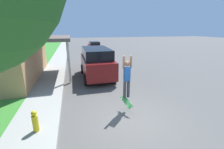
{
  "coord_description": "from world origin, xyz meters",
  "views": [
    {
      "loc": [
        -2.03,
        -4.99,
        3.5
      ],
      "look_at": [
        -0.07,
        2.3,
        1.2
      ],
      "focal_mm": 24.0,
      "sensor_mm": 36.0,
      "label": 1
    }
  ],
  "objects_px": {
    "skateboarder": "(127,77)",
    "fire_hydrant": "(35,121)",
    "car_down_street": "(94,46)",
    "skateboard": "(126,102)",
    "suv_parked": "(97,62)"
  },
  "relations": [
    {
      "from": "skateboarder",
      "to": "fire_hydrant",
      "type": "bearing_deg",
      "value": -168.52
    },
    {
      "from": "car_down_street",
      "to": "fire_hydrant",
      "type": "distance_m",
      "value": 21.39
    },
    {
      "from": "skateboarder",
      "to": "skateboard",
      "type": "xyz_separation_m",
      "value": [
        -0.06,
        -0.2,
        -1.06
      ]
    },
    {
      "from": "suv_parked",
      "to": "skateboarder",
      "type": "relative_size",
      "value": 2.44
    },
    {
      "from": "skateboarder",
      "to": "skateboard",
      "type": "bearing_deg",
      "value": -107.6
    },
    {
      "from": "skateboarder",
      "to": "fire_hydrant",
      "type": "xyz_separation_m",
      "value": [
        -3.58,
        -0.73,
        -1.08
      ]
    },
    {
      "from": "skateboard",
      "to": "fire_hydrant",
      "type": "height_order",
      "value": "fire_hydrant"
    },
    {
      "from": "suv_parked",
      "to": "skateboarder",
      "type": "bearing_deg",
      "value": -84.41
    },
    {
      "from": "suv_parked",
      "to": "fire_hydrant",
      "type": "bearing_deg",
      "value": -118.3
    },
    {
      "from": "suv_parked",
      "to": "skateboard",
      "type": "xyz_separation_m",
      "value": [
        0.43,
        -5.21,
        -0.67
      ]
    },
    {
      "from": "skateboard",
      "to": "fire_hydrant",
      "type": "bearing_deg",
      "value": -171.46
    },
    {
      "from": "skateboard",
      "to": "fire_hydrant",
      "type": "xyz_separation_m",
      "value": [
        -3.52,
        -0.53,
        -0.02
      ]
    },
    {
      "from": "skateboarder",
      "to": "skateboard",
      "type": "relative_size",
      "value": 2.56
    },
    {
      "from": "skateboarder",
      "to": "fire_hydrant",
      "type": "relative_size",
      "value": 2.37
    },
    {
      "from": "car_down_street",
      "to": "fire_hydrant",
      "type": "relative_size",
      "value": 5.56
    }
  ]
}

